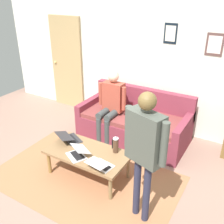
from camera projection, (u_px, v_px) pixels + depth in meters
name	position (u px, v px, depth m)	size (l,w,h in m)	color
ground_plane	(83.00, 184.00, 3.76)	(7.68, 7.68, 0.00)	#8F6D5F
area_rug	(85.00, 178.00, 3.87)	(2.70, 1.66, 0.01)	#9A6542
back_wall	(149.00, 59.00, 4.88)	(7.04, 0.11, 2.70)	silver
interior_door	(67.00, 63.00, 5.85)	(0.82, 0.09, 2.05)	tan
couch	(135.00, 123.00, 4.81)	(1.96, 0.95, 0.88)	brown
coffee_table	(88.00, 154.00, 3.78)	(1.21, 0.65, 0.42)	olive
laptop_left	(100.00, 165.00, 3.43)	(0.33, 0.34, 0.12)	silver
laptop_center	(78.00, 153.00, 3.66)	(0.39, 0.38, 0.15)	silver
laptop_right	(69.00, 138.00, 4.03)	(0.44, 0.44, 0.13)	#28282D
french_press	(116.00, 145.00, 3.72)	(0.10, 0.08, 0.26)	#4C3323
person_standing	(145.00, 144.00, 2.79)	(0.58, 0.30, 1.65)	#28293E
person_seated	(111.00, 102.00, 4.62)	(0.55, 0.51, 1.28)	#3A4141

